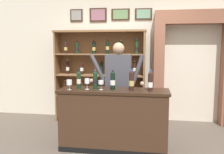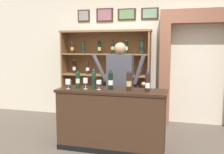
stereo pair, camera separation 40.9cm
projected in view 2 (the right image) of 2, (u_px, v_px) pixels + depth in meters
ground_plane at (116, 149)px, 3.88m from camera, size 14.00×14.00×0.02m
back_wall at (136, 45)px, 5.37m from camera, size 12.00×0.19×3.29m
wine_shelf at (106, 74)px, 5.26m from camera, size 1.94×0.37×1.95m
archway_doorway at (200, 62)px, 4.95m from camera, size 1.58×0.45×2.34m
tasting_counter at (112, 119)px, 3.84m from camera, size 1.70×0.54×0.95m
shopkeeper at (120, 79)px, 4.36m from camera, size 1.00×0.22×1.68m
tasting_bottle_brunello at (78, 79)px, 3.89m from camera, size 0.07×0.07×0.31m
tasting_bottle_chianti at (94, 80)px, 3.84m from camera, size 0.07×0.07×0.31m
tasting_bottle_riserva at (111, 80)px, 3.76m from camera, size 0.07×0.07×0.30m
tasting_bottle_rosso at (129, 80)px, 3.67m from camera, size 0.08×0.08×0.32m
tasting_bottle_vin_santo at (148, 82)px, 3.59m from camera, size 0.07×0.07×0.32m
wine_glass_left at (68, 82)px, 3.82m from camera, size 0.08×0.08×0.16m
wine_glass_right at (85, 81)px, 3.82m from camera, size 0.07×0.07×0.17m
wine_glass_center at (99, 83)px, 3.77m from camera, size 0.08×0.08×0.15m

